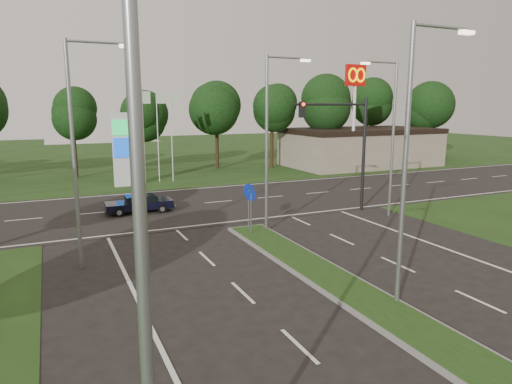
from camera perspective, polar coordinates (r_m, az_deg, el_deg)
name	(u,v)px	position (r m, az deg, el deg)	size (l,w,h in m)	color
verge_far	(129,157)	(61.08, -15.58, 4.21)	(160.00, 50.00, 0.02)	#1C3311
cross_road	(204,203)	(31.17, -6.46, -1.41)	(160.00, 12.00, 0.02)	black
median_kerb	(423,335)	(14.51, 20.12, -16.40)	(2.00, 26.00, 0.12)	slate
commercial_building	(360,147)	(51.82, 12.93, 5.45)	(16.00, 9.00, 4.00)	gray
streetlight_median_near	(411,152)	(15.19, 18.77, 4.72)	(2.53, 0.22, 9.00)	gray
streetlight_median_far	(270,134)	(23.47, 1.78, 7.21)	(2.53, 0.22, 9.00)	gray
streetlight_left_near	(159,234)	(5.32, -12.06, -5.20)	(2.53, 0.22, 9.00)	gray
streetlight_left_far	(78,143)	(19.09, -21.33, 5.68)	(2.53, 0.22, 9.00)	gray
streetlight_right_far	(391,131)	(27.81, 16.47, 7.32)	(2.53, 0.22, 9.00)	gray
traffic_signal	(347,137)	(28.40, 11.30, 6.76)	(5.10, 0.42, 7.00)	black
median_signs	(249,199)	(23.85, -0.85, -0.89)	(1.16, 1.76, 2.38)	gray
gas_pylon	(124,147)	(38.60, -16.17, 5.37)	(5.80, 1.26, 8.00)	silver
mcdonalds_sign	(355,90)	(46.03, 12.29, 12.31)	(2.20, 0.47, 10.40)	silver
treeline_far	(152,103)	(45.93, -12.83, 10.85)	(6.00, 6.00, 9.90)	black
navy_sedan	(139,203)	(29.10, -14.38, -1.37)	(4.04, 1.76, 1.10)	black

